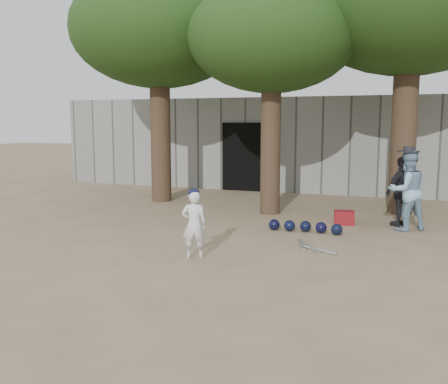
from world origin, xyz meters
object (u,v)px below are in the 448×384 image
at_px(spectator_blue, 407,190).
at_px(red_bag, 344,218).
at_px(boy_player, 194,224).
at_px(spectator_dark, 402,191).

height_order(spectator_blue, red_bag, spectator_blue).
height_order(boy_player, red_bag, boy_player).
bearing_deg(spectator_blue, spectator_dark, -110.15).
bearing_deg(boy_player, spectator_blue, -154.65).
height_order(boy_player, spectator_dark, spectator_dark).
height_order(boy_player, spectator_blue, spectator_blue).
distance_m(spectator_dark, red_bag, 1.35).
bearing_deg(boy_player, spectator_dark, -150.73).
xyz_separation_m(spectator_blue, red_bag, (-1.26, 0.14, -0.68)).
bearing_deg(boy_player, red_bag, -140.38).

